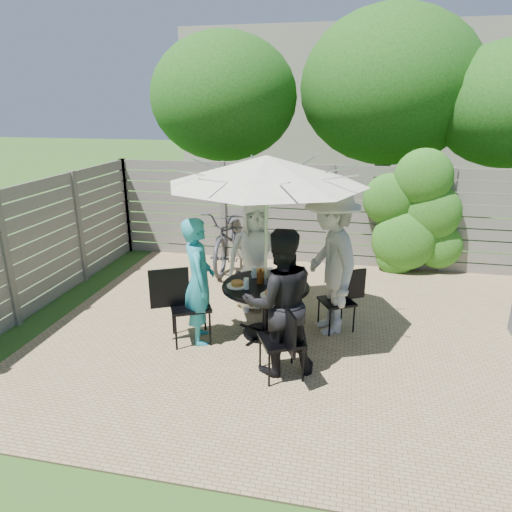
% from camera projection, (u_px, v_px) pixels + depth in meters
% --- Properties ---
extents(backyard_envelope, '(60.00, 60.00, 5.00)m').
position_uv_depth(backyard_envelope, '(348.00, 111.00, 14.45)').
color(backyard_envelope, '#335A1C').
rests_on(backyard_envelope, ground).
extents(patio_table, '(1.40, 1.40, 0.71)m').
position_uv_depth(patio_table, '(265.00, 300.00, 5.79)').
color(patio_table, black).
rests_on(patio_table, ground).
extents(umbrella, '(3.08, 3.08, 2.31)m').
position_uv_depth(umbrella, '(266.00, 170.00, 5.26)').
color(umbrella, silver).
rests_on(umbrella, ground).
extents(chair_back, '(0.59, 0.70, 0.92)m').
position_uv_depth(chair_back, '(253.00, 287.00, 6.76)').
color(chair_back, black).
rests_on(chair_back, ground).
extents(person_back, '(0.92, 0.76, 1.61)m').
position_uv_depth(person_back, '(255.00, 256.00, 6.47)').
color(person_back, silver).
rests_on(person_back, ground).
extents(chair_left, '(0.76, 0.64, 1.00)m').
position_uv_depth(chair_left, '(190.00, 320.00, 5.70)').
color(chair_left, black).
rests_on(chair_left, ground).
extents(person_left, '(0.57, 0.68, 1.60)m').
position_uv_depth(person_left, '(199.00, 282.00, 5.56)').
color(person_left, teal).
rests_on(person_left, ground).
extents(chair_front, '(0.58, 0.69, 0.91)m').
position_uv_depth(chair_front, '(282.00, 355.00, 4.96)').
color(chair_front, black).
rests_on(chair_front, ground).
extents(person_front, '(0.98, 0.88, 1.67)m').
position_uv_depth(person_front, '(280.00, 303.00, 4.91)').
color(person_front, black).
rests_on(person_front, ground).
extents(chair_right, '(0.62, 0.54, 0.83)m').
position_uv_depth(chair_right, '(337.00, 312.00, 6.02)').
color(chair_right, black).
rests_on(chair_right, ground).
extents(person_right, '(1.12, 1.42, 1.92)m').
position_uv_depth(person_right, '(330.00, 262.00, 5.77)').
color(person_right, '#ACAAA7').
rests_on(person_right, ground).
extents(plate_back, '(0.26, 0.26, 0.06)m').
position_uv_depth(plate_back, '(261.00, 273.00, 6.05)').
color(plate_back, white).
rests_on(plate_back, patio_table).
extents(plate_left, '(0.26, 0.26, 0.06)m').
position_uv_depth(plate_left, '(237.00, 284.00, 5.66)').
color(plate_left, white).
rests_on(plate_left, patio_table).
extents(plate_front, '(0.26, 0.26, 0.06)m').
position_uv_depth(plate_front, '(271.00, 294.00, 5.38)').
color(plate_front, white).
rests_on(plate_front, patio_table).
extents(plate_right, '(0.26, 0.26, 0.06)m').
position_uv_depth(plate_right, '(294.00, 281.00, 5.77)').
color(plate_right, white).
rests_on(plate_right, patio_table).
extents(glass_back, '(0.07, 0.07, 0.14)m').
position_uv_depth(glass_back, '(254.00, 272.00, 5.92)').
color(glass_back, silver).
rests_on(glass_back, patio_table).
extents(glass_left, '(0.07, 0.07, 0.14)m').
position_uv_depth(glass_left, '(246.00, 284.00, 5.56)').
color(glass_left, silver).
rests_on(glass_left, patio_table).
extents(glass_front, '(0.07, 0.07, 0.14)m').
position_uv_depth(glass_front, '(278.00, 287.00, 5.47)').
color(glass_front, silver).
rests_on(glass_front, patio_table).
extents(glass_right, '(0.07, 0.07, 0.14)m').
position_uv_depth(glass_right, '(284.00, 275.00, 5.84)').
color(glass_right, silver).
rests_on(glass_right, patio_table).
extents(syrup_jug, '(0.09, 0.09, 0.16)m').
position_uv_depth(syrup_jug, '(260.00, 277.00, 5.73)').
color(syrup_jug, '#59280C').
rests_on(syrup_jug, patio_table).
extents(coffee_cup, '(0.08, 0.08, 0.12)m').
position_uv_depth(coffee_cup, '(270.00, 273.00, 5.92)').
color(coffee_cup, '#C6B293').
rests_on(coffee_cup, patio_table).
extents(bicycle, '(0.79, 2.13, 1.11)m').
position_uv_depth(bicycle, '(230.00, 236.00, 8.34)').
color(bicycle, '#333338').
rests_on(bicycle, ground).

